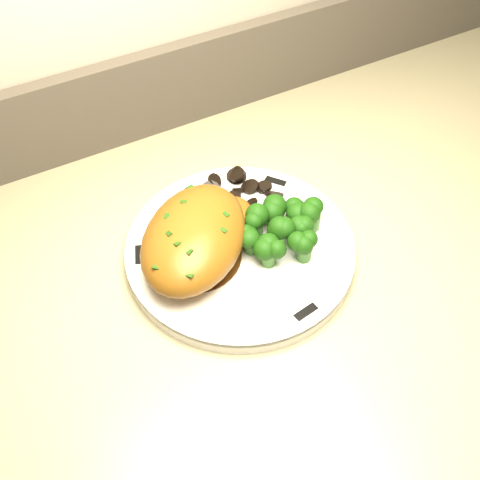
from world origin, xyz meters
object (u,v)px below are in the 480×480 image
chicken_breast (198,236)px  broccoli_florets (283,229)px  plate (240,251)px  counter (223,474)px

chicken_breast → broccoli_florets: bearing=-62.5°
chicken_breast → plate: bearing=-59.3°
plate → chicken_breast: size_ratio=1.37×
counter → broccoli_florets: 0.53m
plate → chicken_breast: (-0.05, 0.01, 0.04)m
plate → broccoli_florets: (0.05, -0.02, 0.03)m
plate → counter: bearing=-137.2°
counter → plate: bearing=42.8°
broccoli_florets → plate: bearing=159.5°
plate → chicken_breast: 0.06m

